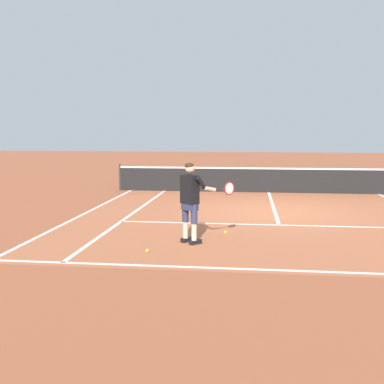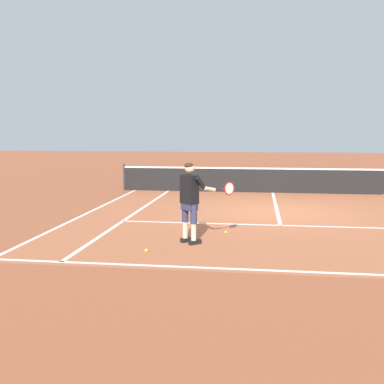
{
  "view_description": "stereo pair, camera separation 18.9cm",
  "coord_description": "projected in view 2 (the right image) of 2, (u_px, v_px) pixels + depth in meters",
  "views": [
    {
      "loc": [
        -0.78,
        -13.83,
        2.37
      ],
      "look_at": [
        -2.01,
        -3.79,
        1.05
      ],
      "focal_mm": 43.7,
      "sensor_mm": 36.0,
      "label": 1
    },
    {
      "loc": [
        -0.6,
        -13.8,
        2.37
      ],
      "look_at": [
        -2.01,
        -3.79,
        1.05
      ],
      "focal_mm": 43.7,
      "sensor_mm": 36.0,
      "label": 2
    }
  ],
  "objects": [
    {
      "name": "line_doubles_left",
      "position": [
        90.0,
        212.0,
        13.78
      ],
      "size": [
        0.1,
        10.35,
        0.01
      ],
      "primitive_type": "cube",
      "color": "white",
      "rests_on": "ground"
    },
    {
      "name": "tennis_player",
      "position": [
        191.0,
        197.0,
        9.82
      ],
      "size": [
        1.14,
        0.78,
        1.71
      ],
      "color": "black",
      "rests_on": "ground"
    },
    {
      "name": "line_baseline",
      "position": [
        291.0,
        271.0,
        7.94
      ],
      "size": [
        10.98,
        0.1,
        0.01
      ],
      "primitive_type": "cube",
      "color": "white",
      "rests_on": "ground"
    },
    {
      "name": "ground_plane",
      "position": [
        277.0,
        212.0,
        13.78
      ],
      "size": [
        80.0,
        80.0,
        0.0
      ],
      "primitive_type": "plane",
      "color": "#9E5133"
    },
    {
      "name": "tennis_net",
      "position": [
        273.0,
        180.0,
        18.03
      ],
      "size": [
        11.96,
        0.08,
        1.07
      ],
      "color": "#333338",
      "rests_on": "ground"
    },
    {
      "name": "tennis_ball_near_feet",
      "position": [
        226.0,
        232.0,
        10.86
      ],
      "size": [
        0.07,
        0.07,
        0.07
      ],
      "primitive_type": "sphere",
      "color": "#CCE02D",
      "rests_on": "ground"
    },
    {
      "name": "tennis_ball_by_baseline",
      "position": [
        146.0,
        250.0,
        9.21
      ],
      "size": [
        0.07,
        0.07,
        0.07
      ],
      "primitive_type": "sphere",
      "color": "#CCE02D",
      "rests_on": "ground"
    },
    {
      "name": "line_singles_left",
      "position": [
        135.0,
        213.0,
        13.59
      ],
      "size": [
        0.1,
        10.35,
        0.01
      ],
      "primitive_type": "cube",
      "color": "white",
      "rests_on": "ground"
    },
    {
      "name": "line_service",
      "position": [
        280.0,
        225.0,
        11.81
      ],
      "size": [
        8.23,
        0.1,
        0.01
      ],
      "primitive_type": "cube",
      "color": "white",
      "rests_on": "ground"
    },
    {
      "name": "line_centre_service",
      "position": [
        276.0,
        206.0,
        14.96
      ],
      "size": [
        0.1,
        6.4,
        0.01
      ],
      "primitive_type": "cube",
      "color": "white",
      "rests_on": "ground"
    },
    {
      "name": "court_inner_surface",
      "position": [
        278.0,
        217.0,
        13.02
      ],
      "size": [
        10.98,
        10.75,
        0.0
      ],
      "primitive_type": "cube",
      "color": "#B2603D",
      "rests_on": "ground"
    }
  ]
}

